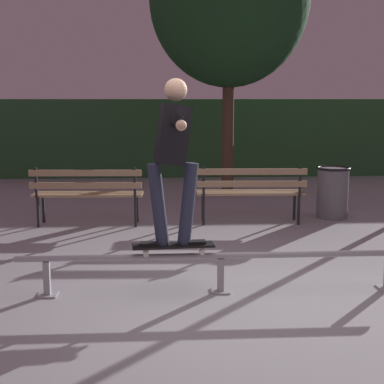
% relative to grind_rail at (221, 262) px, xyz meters
% --- Properties ---
extents(ground_plane, '(90.00, 90.00, 0.00)m').
position_rel_grind_rail_xyz_m(ground_plane, '(0.00, -0.26, -0.30)').
color(ground_plane, '#99999E').
extents(hedge_backdrop, '(24.00, 1.20, 1.83)m').
position_rel_grind_rail_xyz_m(hedge_backdrop, '(0.00, 8.52, 0.61)').
color(hedge_backdrop, '#2D5B33').
rests_on(hedge_backdrop, ground).
extents(grind_rail, '(3.90, 0.18, 0.39)m').
position_rel_grind_rail_xyz_m(grind_rail, '(0.00, 0.00, 0.00)').
color(grind_rail, '#9E9EA3').
rests_on(grind_rail, ground).
extents(skateboard, '(0.79, 0.26, 0.09)m').
position_rel_grind_rail_xyz_m(skateboard, '(-0.45, 0.00, 0.16)').
color(skateboard, black).
rests_on(skateboard, grind_rail).
extents(skateboarder, '(0.63, 1.41, 1.56)m').
position_rel_grind_rail_xyz_m(skateboarder, '(-0.45, 0.00, 1.10)').
color(skateboarder, black).
rests_on(skateboarder, skateboard).
extents(park_bench_leftmost, '(1.62, 0.48, 0.88)m').
position_rel_grind_rail_xyz_m(park_bench_leftmost, '(-1.62, 2.95, 0.23)').
color(park_bench_leftmost, black).
rests_on(park_bench_leftmost, ground).
extents(park_bench_left_center, '(1.62, 0.48, 0.88)m').
position_rel_grind_rail_xyz_m(park_bench_left_center, '(0.78, 2.95, 0.23)').
color(park_bench_left_center, black).
rests_on(park_bench_left_center, ground).
extents(trash_can, '(0.52, 0.52, 0.80)m').
position_rel_grind_rail_xyz_m(trash_can, '(2.12, 3.30, 0.11)').
color(trash_can, slate).
rests_on(trash_can, ground).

